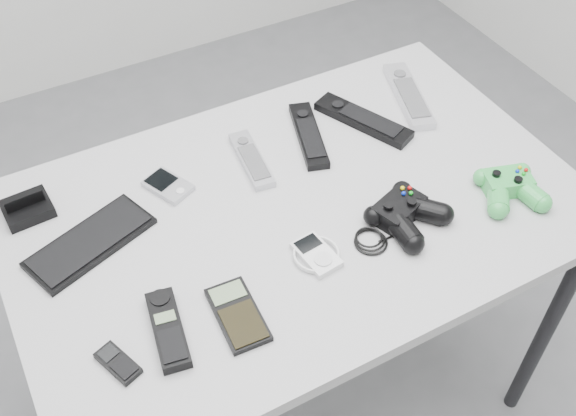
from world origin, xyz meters
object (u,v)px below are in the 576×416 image
desk (296,228)px  controller_green (510,186)px  calculator (238,314)px  pda (168,185)px  cordless_handset (168,329)px  controller_black (405,212)px  pda_keyboard (90,242)px  mobile_phone (118,363)px  remote_black_a (309,135)px  remote_silver_b (408,95)px  remote_black_b (363,119)px  remote_silver_a (251,159)px  mp3_player (316,254)px

desk → controller_green: controller_green is taller
calculator → pda: bearing=91.6°
cordless_handset → controller_black: size_ratio=0.65×
cordless_handset → controller_black: controller_black is taller
pda_keyboard → pda: 0.21m
mobile_phone → remote_black_a: bearing=11.5°
controller_black → controller_green: size_ratio=1.72×
remote_silver_b → calculator: 0.74m
remote_black_a → remote_black_b: remote_black_b is taller
controller_green → remote_silver_a: bearing=158.9°
pda_keyboard → remote_silver_b: remote_silver_b is taller
remote_silver_b → controller_black: size_ratio=0.99×
desk → mobile_phone: 0.49m
remote_silver_a → remote_silver_b: 0.44m
pda → controller_green: bearing=-54.0°
remote_black_b → controller_green: size_ratio=1.67×
mobile_phone → controller_black: (0.62, 0.04, 0.02)m
calculator → controller_green: bearing=4.1°
remote_silver_a → mobile_phone: size_ratio=2.16×
remote_black_a → remote_silver_b: bearing=19.8°
remote_black_a → calculator: 0.51m
remote_black_b → controller_black: (-0.09, -0.30, 0.01)m
remote_black_a → remote_black_b: (0.14, -0.01, 0.00)m
mp3_player → remote_silver_b: bearing=29.4°
controller_green → remote_silver_b: bearing=106.7°
controller_green → desk: bearing=173.6°
cordless_handset → controller_green: 0.75m
pda_keyboard → desk: bearing=-33.6°
remote_silver_b → controller_green: bearing=-72.8°
mp3_player → controller_black: (0.20, -0.00, 0.02)m
desk → pda: (-0.21, 0.18, 0.08)m
remote_silver_b → cordless_handset: size_ratio=1.52×
pda_keyboard → controller_green: size_ratio=1.72×
mp3_player → controller_green: (0.44, -0.04, 0.01)m
pda_keyboard → remote_black_a: size_ratio=1.15×
pda_keyboard → pda: (0.19, 0.07, 0.00)m
mp3_player → mobile_phone: bearing=179.6°
calculator → remote_black_b: bearing=38.8°
pda_keyboard → mp3_player: mp3_player is taller
desk → controller_black: size_ratio=4.68×
remote_silver_b → controller_green: size_ratio=1.70×
remote_black_a → remote_black_b: size_ratio=0.90×
mp3_player → controller_black: size_ratio=0.39×
remote_silver_a → remote_silver_b: remote_silver_b is taller
pda → remote_black_b: (0.48, -0.01, 0.00)m
cordless_handset → calculator: bearing=-2.8°
remote_silver_b → cordless_handset: 0.83m
remote_silver_a → remote_black_b: size_ratio=0.76×
pda → controller_black: bearing=-63.4°
remote_silver_a → cordless_handset: 0.46m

